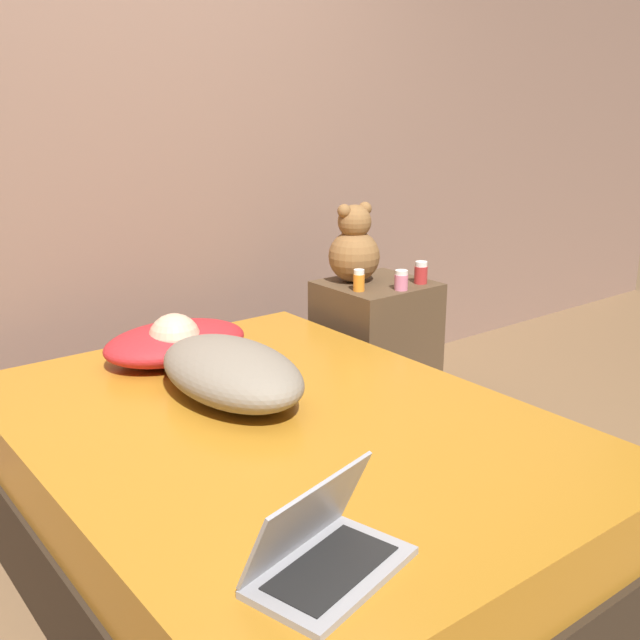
{
  "coord_description": "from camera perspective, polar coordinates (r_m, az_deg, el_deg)",
  "views": [
    {
      "loc": [
        -1.11,
        -1.62,
        1.37
      ],
      "look_at": [
        0.33,
        0.23,
        0.67
      ],
      "focal_mm": 42.0,
      "sensor_mm": 36.0,
      "label": 1
    }
  ],
  "objects": [
    {
      "name": "pillow",
      "position": [
        2.65,
        -10.93,
        -1.68
      ],
      "size": [
        0.51,
        0.36,
        0.12
      ],
      "color": "red",
      "rests_on": "bed"
    },
    {
      "name": "bottle_pink",
      "position": [
        3.02,
        6.21,
        3.02
      ],
      "size": [
        0.05,
        0.05,
        0.08
      ],
      "color": "pink",
      "rests_on": "nightstand"
    },
    {
      "name": "laptop",
      "position": [
        1.51,
        0.18,
        -17.18
      ],
      "size": [
        0.36,
        0.27,
        0.19
      ],
      "rotation": [
        0.0,
        0.0,
        0.26
      ],
      "color": "#9E9EA3",
      "rests_on": "bed"
    },
    {
      "name": "wall_back",
      "position": [
        3.03,
        -16.93,
        14.69
      ],
      "size": [
        8.0,
        0.06,
        2.6
      ],
      "color": "#846656",
      "rests_on": "ground_plane"
    },
    {
      "name": "bed",
      "position": [
        2.27,
        -3.13,
        -13.2
      ],
      "size": [
        1.34,
        1.84,
        0.49
      ],
      "color": "#2D2319",
      "rests_on": "ground_plane"
    },
    {
      "name": "person_lying",
      "position": [
        2.32,
        -7.38,
        -3.54
      ],
      "size": [
        0.36,
        0.76,
        0.18
      ],
      "rotation": [
        0.0,
        0.0,
        -0.01
      ],
      "color": "gray",
      "rests_on": "bed"
    },
    {
      "name": "nightstand",
      "position": [
        3.23,
        4.25,
        -2.5
      ],
      "size": [
        0.43,
        0.4,
        0.62
      ],
      "color": "brown",
      "rests_on": "ground_plane"
    },
    {
      "name": "bottle_red",
      "position": [
        3.14,
        7.7,
        3.59
      ],
      "size": [
        0.05,
        0.05,
        0.09
      ],
      "color": "#B72D2D",
      "rests_on": "nightstand"
    },
    {
      "name": "teddy_bear",
      "position": [
        3.12,
        2.62,
        5.51
      ],
      "size": [
        0.22,
        0.22,
        0.33
      ],
      "color": "brown",
      "rests_on": "nightstand"
    },
    {
      "name": "ground_plane",
      "position": [
        2.4,
        -3.03,
        -18.2
      ],
      "size": [
        12.0,
        12.0,
        0.0
      ],
      "primitive_type": "plane",
      "color": "brown"
    },
    {
      "name": "bottle_orange",
      "position": [
        2.99,
        2.98,
        3.02
      ],
      "size": [
        0.05,
        0.05,
        0.09
      ],
      "color": "orange",
      "rests_on": "nightstand"
    }
  ]
}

